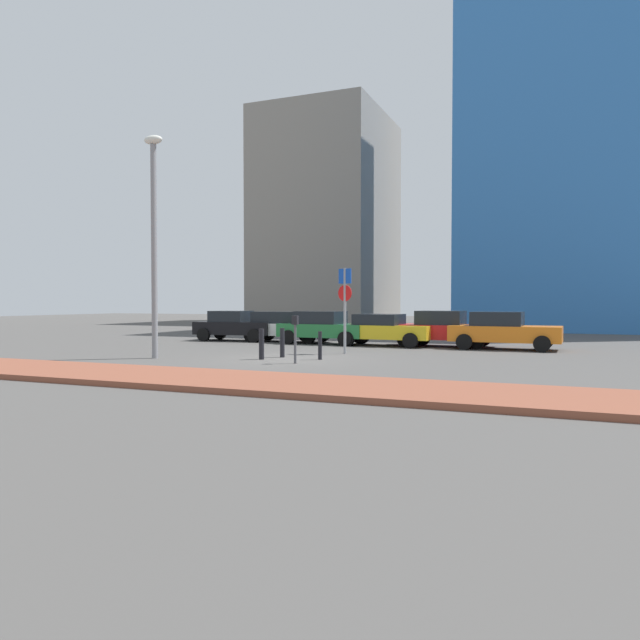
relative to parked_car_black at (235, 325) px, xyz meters
name	(u,v)px	position (x,y,z in m)	size (l,w,h in m)	color
ground_plane	(289,359)	(6.42, -7.37, -0.75)	(120.00, 120.00, 0.00)	#4C4947
sidewalk_brick	(183,378)	(6.42, -13.39, -0.68)	(40.00, 3.03, 0.14)	brown
parked_car_black	(235,325)	(0.00, 0.00, 0.00)	(4.07, 2.14, 1.47)	black
parked_car_white	(285,326)	(2.56, 0.31, 0.01)	(4.55, 2.00, 1.45)	white
parked_car_green	(323,327)	(4.83, -0.35, 0.02)	(4.20, 2.11, 1.49)	#237238
parked_car_yellow	(384,329)	(7.71, -0.42, -0.03)	(4.27, 2.20, 1.38)	gold
parked_car_red	(444,328)	(10.20, 0.15, 0.02)	(4.45, 2.13, 1.54)	red
parked_car_orange	(503,330)	(12.71, -0.47, 0.02)	(4.35, 2.09, 1.52)	orange
parking_sign_post	(345,300)	(7.50, -4.81, 1.25)	(0.58, 0.20, 3.17)	gray
parking_meter	(295,333)	(7.24, -8.64, 0.21)	(0.18, 0.14, 1.49)	#4C4C51
street_lamp	(154,229)	(2.11, -8.91, 3.64)	(0.70, 0.36, 7.53)	gray
traffic_bollard_near	(282,343)	(5.96, -6.94, -0.24)	(0.16, 0.16, 1.02)	black
traffic_bollard_mid	(320,345)	(7.49, -7.22, -0.28)	(0.13, 0.13, 0.94)	black
traffic_bollard_far	(261,344)	(5.66, -7.89, -0.24)	(0.17, 0.17, 1.03)	black
building_colorful_midrise	(606,108)	(17.61, 21.73, 14.91)	(18.81, 16.72, 31.33)	#3372BF
building_under_construction	(328,220)	(-5.75, 26.89, 8.87)	(10.83, 12.73, 19.24)	gray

